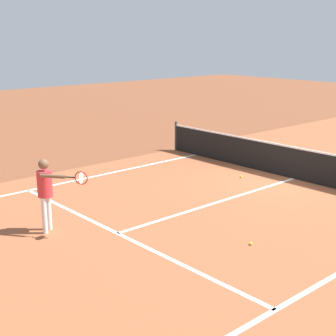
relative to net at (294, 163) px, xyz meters
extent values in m
plane|color=brown|center=(0.00, 0.00, -0.49)|extent=(60.00, 60.00, 0.00)
cube|color=#9E5433|center=(0.00, 0.00, -0.49)|extent=(10.62, 24.40, 0.00)
cube|color=white|center=(-4.11, -5.95, -0.49)|extent=(0.10, 11.89, 0.01)
cube|color=white|center=(4.11, -5.95, -0.49)|extent=(0.10, 11.89, 0.01)
cube|color=white|center=(0.00, -6.40, -0.49)|extent=(8.22, 0.10, 0.01)
cube|color=white|center=(0.00, -3.20, -0.49)|extent=(0.10, 6.40, 0.01)
cylinder|color=#33383D|center=(-5.15, 0.00, 0.04)|extent=(0.09, 0.09, 1.07)
cube|color=black|center=(0.00, 0.00, -0.04)|extent=(10.30, 0.02, 0.91)
cube|color=white|center=(0.00, 0.00, 0.44)|extent=(10.30, 0.03, 0.05)
cylinder|color=white|center=(-1.17, -7.36, -0.10)|extent=(0.11, 0.11, 0.79)
cylinder|color=white|center=(-1.04, -7.54, -0.10)|extent=(0.11, 0.11, 0.79)
cylinder|color=red|center=(-1.10, -7.45, 0.58)|extent=(0.32, 0.32, 0.56)
sphere|color=brown|center=(-1.10, -7.45, 1.00)|extent=(0.22, 0.22, 0.22)
cylinder|color=brown|center=(-1.20, -7.31, 0.58)|extent=(0.08, 0.08, 0.54)
cylinder|color=brown|center=(-0.78, -7.43, 0.80)|extent=(0.48, 0.39, 0.08)
cylinder|color=black|center=(-0.48, -7.20, 0.80)|extent=(0.19, 0.15, 0.03)
torus|color=red|center=(-0.29, -7.05, 0.80)|extent=(0.24, 0.19, 0.28)
cylinder|color=silver|center=(-0.29, -7.05, 0.80)|extent=(0.15, 0.20, 0.25)
sphere|color=#CCE033|center=(2.28, -4.75, -0.46)|extent=(0.07, 0.07, 0.07)
sphere|color=#CCE033|center=(-1.09, -1.09, -0.46)|extent=(0.07, 0.07, 0.07)
camera|label=1|loc=(8.13, -12.17, 3.57)|focal=53.27mm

